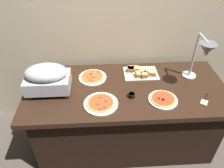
% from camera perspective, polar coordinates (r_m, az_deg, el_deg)
% --- Properties ---
extents(ground_plane, '(8.00, 8.00, 0.00)m').
position_cam_1_polar(ground_plane, '(2.59, 3.13, -14.20)').
color(ground_plane, '#4C443D').
extents(back_wall, '(4.40, 0.04, 2.40)m').
position_cam_1_polar(back_wall, '(2.25, 2.85, 15.97)').
color(back_wall, '#C6B593').
rests_on(back_wall, ground_plane).
extents(buffet_table, '(1.90, 0.84, 0.76)m').
position_cam_1_polar(buffet_table, '(2.29, 3.46, -8.27)').
color(buffet_table, black).
rests_on(buffet_table, ground_plane).
extents(chafing_dish, '(0.39, 0.26, 0.28)m').
position_cam_1_polar(chafing_dish, '(1.99, -16.76, 1.65)').
color(chafing_dish, '#B7BABF').
rests_on(chafing_dish, buffet_table).
extents(heat_lamp, '(0.15, 0.33, 0.47)m').
position_cam_1_polar(heat_lamp, '(2.03, 23.09, 7.79)').
color(heat_lamp, '#B7BABF').
rests_on(heat_lamp, buffet_table).
extents(pizza_plate_front, '(0.28, 0.28, 0.03)m').
position_cam_1_polar(pizza_plate_front, '(2.16, -5.16, 1.88)').
color(pizza_plate_front, white).
rests_on(pizza_plate_front, buffet_table).
extents(pizza_plate_center, '(0.26, 0.26, 0.03)m').
position_cam_1_polar(pizza_plate_center, '(1.95, 13.33, -3.93)').
color(pizza_plate_center, white).
rests_on(pizza_plate_center, buffet_table).
extents(pizza_plate_raised_stand, '(0.30, 0.30, 0.03)m').
position_cam_1_polar(pizza_plate_raised_stand, '(1.86, -2.96, -5.06)').
color(pizza_plate_raised_stand, white).
rests_on(pizza_plate_raised_stand, buffet_table).
extents(sandwich_platter, '(0.34, 0.24, 0.06)m').
position_cam_1_polar(sandwich_platter, '(2.22, 7.43, 3.08)').
color(sandwich_platter, white).
rests_on(sandwich_platter, buffet_table).
extents(sauce_cup_near, '(0.06, 0.06, 0.04)m').
position_cam_1_polar(sauce_cup_near, '(1.93, 5.18, -2.93)').
color(sauce_cup_near, black).
rests_on(sauce_cup_near, buffet_table).
extents(serving_spatula, '(0.12, 0.16, 0.01)m').
position_cam_1_polar(serving_spatula, '(2.08, 23.39, -3.77)').
color(serving_spatula, '#B7BABF').
rests_on(serving_spatula, buffet_table).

